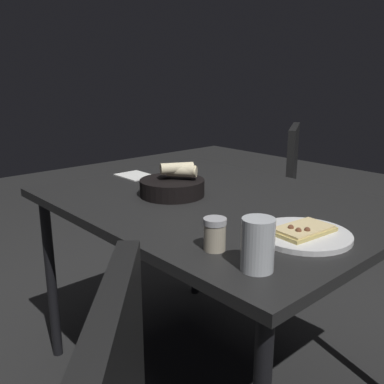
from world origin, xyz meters
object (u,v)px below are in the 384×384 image
pizza_plate (303,234)px  beer_glass (258,248)px  dining_table (215,214)px  bread_basket (173,185)px  chair_far (269,190)px  pepper_shaker (215,236)px

pizza_plate → beer_glass: bearing=-79.8°
dining_table → beer_glass: (0.46, -0.33, 0.11)m
beer_glass → bread_basket: bearing=157.2°
dining_table → bread_basket: 0.18m
dining_table → chair_far: size_ratio=1.36×
pizza_plate → pepper_shaker: 0.25m
dining_table → pizza_plate: pizza_plate is taller
bread_basket → pepper_shaker: bread_basket is taller
dining_table → pizza_plate: (0.41, -0.09, 0.07)m
beer_glass → chair_far: 1.54m
dining_table → bread_basket: size_ratio=5.18×
dining_table → bread_basket: (-0.13, -0.08, 0.10)m
dining_table → chair_far: bearing=116.7°
pizza_plate → pepper_shaker: (-0.10, -0.23, 0.03)m
beer_glass → chair_far: bearing=126.6°
chair_far → pepper_shaker: bearing=-57.7°
pizza_plate → bread_basket: (-0.54, 0.01, 0.03)m
beer_glass → pepper_shaker: beer_glass is taller
dining_table → chair_far: 1.00m
bread_basket → pepper_shaker: (0.45, -0.24, -0.00)m
bread_basket → beer_glass: size_ratio=1.93×
pizza_plate → bread_basket: size_ratio=1.10×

